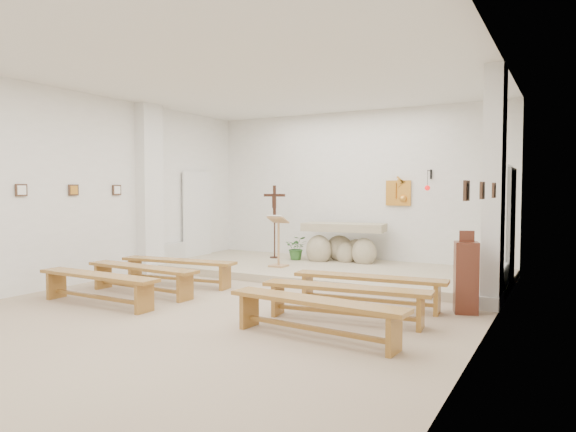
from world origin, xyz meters
The scene contains 29 objects.
ground centered at (0.00, 0.00, 0.00)m, with size 7.00×10.00×0.00m, color tan.
wall_left centered at (-3.49, 0.00, 1.75)m, with size 0.02×10.00×3.50m, color white.
wall_right centered at (3.49, 0.00, 1.75)m, with size 0.02×10.00×3.50m, color white.
wall_back centered at (0.00, 4.99, 1.75)m, with size 7.00×0.02×3.50m, color white.
ceiling centered at (0.00, 0.00, 3.49)m, with size 7.00×10.00×0.02m, color silver.
sanctuary_platform centered at (0.00, 3.50, 0.07)m, with size 6.98×3.00×0.15m, color #BBAA8F.
pilaster_left centered at (-3.37, 2.00, 1.75)m, with size 0.26×0.55×3.50m, color white.
pilaster_right centered at (3.37, 2.00, 1.75)m, with size 0.26×0.55×3.50m, color white.
gold_wall_relief centered at (1.05, 4.96, 1.65)m, with size 0.55×0.04×0.55m, color gold.
sanctuary_lamp centered at (1.75, 4.71, 1.81)m, with size 0.11×0.36×0.44m.
station_frame_left_front centered at (-3.47, -0.80, 1.72)m, with size 0.03×0.20×0.20m, color #432C1D.
station_frame_left_mid centered at (-3.47, 0.20, 1.72)m, with size 0.03×0.20×0.20m, color #432C1D.
station_frame_left_rear centered at (-3.47, 1.20, 1.72)m, with size 0.03×0.20×0.20m, color #432C1D.
station_frame_right_front centered at (3.47, -0.80, 1.72)m, with size 0.03×0.20×0.20m, color #432C1D.
station_frame_right_mid centered at (3.47, 0.20, 1.72)m, with size 0.03×0.20×0.20m, color #432C1D.
station_frame_right_rear centered at (3.47, 1.20, 1.72)m, with size 0.03×0.20×0.20m, color #432C1D.
radiator_left centered at (-3.43, 2.70, 0.27)m, with size 0.10×0.85×0.52m, color silver.
radiator_right centered at (3.43, 2.70, 0.27)m, with size 0.10×0.85×0.52m, color silver.
altar centered at (-0.01, 4.40, 0.50)m, with size 1.86×0.92×0.92m.
lectern centered at (-0.86, 3.02, 0.68)m, with size 0.39×0.33×1.07m.
crucifix_stand centered at (-1.61, 4.15, 1.12)m, with size 0.50×0.22×1.67m.
potted_plant centered at (-1.02, 4.13, 0.42)m, with size 0.48×0.42×0.54m, color #2D6227.
donation_pedestal centered at (3.10, 1.43, 0.51)m, with size 0.39×0.39×1.16m.
bench_left_front centered at (-1.81, 1.07, 0.35)m, with size 2.26×0.60×0.47m.
bench_right_front centered at (1.81, 1.07, 0.35)m, with size 2.26×0.56×0.47m.
bench_left_second centered at (-1.81, 0.17, 0.35)m, with size 2.25×0.47×0.47m.
bench_right_second centered at (1.81, 0.17, 0.35)m, with size 2.26×0.60×0.47m.
bench_left_third centered at (-1.81, -0.73, 0.35)m, with size 2.24×0.40×0.47m.
bench_right_third centered at (1.81, -0.73, 0.35)m, with size 2.25×0.54×0.47m.
Camera 1 is at (4.37, -5.99, 1.73)m, focal length 32.00 mm.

